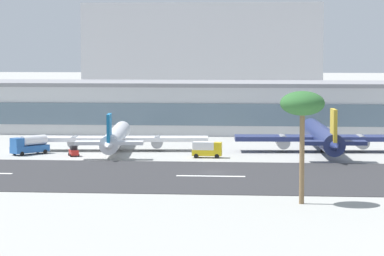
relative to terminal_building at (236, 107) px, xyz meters
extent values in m
plane|color=#9E9E99|center=(0.16, -84.19, -6.65)|extent=(1400.00, 1400.00, 0.00)
cube|color=#2D2D30|center=(0.16, -90.06, -6.61)|extent=(800.00, 42.16, 0.08)
cube|color=white|center=(0.00, -90.06, -6.57)|extent=(12.00, 1.20, 0.01)
cube|color=#B7BABC|center=(0.00, 0.06, -0.50)|extent=(154.87, 28.67, 12.30)
cube|color=slate|center=(0.00, -14.43, -1.12)|extent=(150.22, 0.30, 5.54)
cube|color=gray|center=(0.00, 0.06, 6.15)|extent=(156.42, 28.96, 1.00)
cube|color=#BCBCC1|center=(-20.94, 149.30, 13.57)|extent=(97.75, 32.16, 40.46)
cylinder|color=silver|center=(-23.76, -48.84, -3.67)|extent=(7.50, 38.73, 3.85)
sphere|color=silver|center=(-25.59, -29.66, -3.67)|extent=(3.66, 3.66, 3.66)
cone|color=silver|center=(-21.93, -68.02, -3.67)|extent=(4.11, 7.24, 3.47)
cube|color=silver|center=(-23.68, -49.61, -4.05)|extent=(40.33, 9.55, 0.85)
cylinder|color=gray|center=(-14.73, -48.76, -4.73)|extent=(3.01, 5.61, 2.51)
cylinder|color=gray|center=(-32.63, -50.46, -4.73)|extent=(3.01, 5.61, 2.51)
cube|color=silver|center=(-22.07, -66.49, -3.28)|extent=(13.83, 4.46, 0.68)
cube|color=#1975B2|center=(-22.07, -66.49, -0.58)|extent=(1.11, 5.24, 6.17)
cylinder|color=black|center=(-23.57, -50.76, -6.12)|extent=(0.69, 0.69, 1.06)
cylinder|color=navy|center=(20.63, -46.72, -3.26)|extent=(7.76, 44.00, 4.38)
sphere|color=navy|center=(18.94, -24.89, -3.26)|extent=(4.16, 4.16, 4.16)
cone|color=navy|center=(22.33, -68.55, -3.26)|extent=(4.54, 8.16, 3.94)
cube|color=navy|center=(20.70, -47.59, -3.70)|extent=(37.75, 9.44, 0.96)
cylinder|color=gray|center=(29.08, -46.94, -4.47)|extent=(3.31, 6.33, 2.85)
cylinder|color=gray|center=(12.32, -48.24, -4.47)|extent=(3.31, 6.33, 2.85)
cube|color=navy|center=(22.19, -66.80, -2.82)|extent=(12.94, 4.59, 0.77)
cube|color=gold|center=(22.19, -66.80, 0.24)|extent=(1.16, 5.95, 7.01)
cylinder|color=black|center=(20.80, -48.90, -6.05)|extent=(0.79, 0.79, 1.20)
cube|color=#23569E|center=(-40.33, -58.64, -5.50)|extent=(7.32, 8.27, 1.40)
cylinder|color=silver|center=(-39.70, -57.84, -3.75)|extent=(5.24, 5.83, 2.10)
cube|color=#23569E|center=(-42.34, -61.17, -3.90)|extent=(3.14, 3.09, 1.80)
cylinder|color=black|center=(-43.20, -60.16, -6.20)|extent=(0.78, 0.88, 0.90)
cylinder|color=black|center=(-41.17, -61.78, -6.20)|extent=(0.78, 0.88, 0.90)
cylinder|color=black|center=(-39.50, -55.51, -6.20)|extent=(0.78, 0.88, 0.90)
cylinder|color=black|center=(-37.47, -57.12, -6.20)|extent=(0.78, 0.88, 0.90)
cube|color=#B2231E|center=(-30.47, -61.12, -5.85)|extent=(2.68, 3.57, 1.00)
cube|color=black|center=(-30.47, -61.12, -4.90)|extent=(1.90, 2.26, 0.90)
cylinder|color=black|center=(-30.80, -62.45, -6.35)|extent=(0.48, 0.66, 0.60)
cylinder|color=black|center=(-29.32, -61.86, -6.35)|extent=(0.48, 0.66, 0.60)
cylinder|color=black|center=(-31.63, -60.37, -6.35)|extent=(0.48, 0.66, 0.60)
cylinder|color=black|center=(-30.15, -59.78, -6.35)|extent=(0.48, 0.66, 0.60)
cube|color=gold|center=(-2.92, -61.36, -5.60)|extent=(6.03, 2.47, 1.20)
cube|color=silver|center=(-3.64, -61.35, -4.20)|extent=(4.35, 2.35, 1.60)
cube|color=gold|center=(-0.76, -61.38, -4.25)|extent=(1.71, 2.23, 1.50)
cylinder|color=black|center=(-0.84, -62.58, -6.20)|extent=(0.90, 0.29, 0.90)
cylinder|color=black|center=(-0.81, -60.18, -6.20)|extent=(0.90, 0.29, 0.90)
cylinder|color=black|center=(-5.04, -62.54, -6.20)|extent=(0.90, 0.29, 0.90)
cylinder|color=black|center=(-5.01, -60.14, -6.20)|extent=(0.90, 0.29, 0.90)
cylinder|color=brown|center=(15.16, -118.22, 0.55)|extent=(0.72, 0.72, 14.41)
ellipsoid|color=#2D602D|center=(15.16, -118.22, 7.75)|extent=(6.37, 6.37, 3.50)
camera|label=1|loc=(12.57, -256.92, 15.62)|focal=91.11mm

